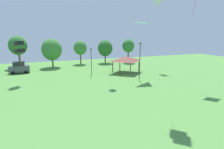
{
  "coord_description": "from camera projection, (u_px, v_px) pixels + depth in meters",
  "views": [
    {
      "loc": [
        -3.38,
        2.84,
        8.23
      ],
      "look_at": [
        0.95,
        14.04,
        5.46
      ],
      "focal_mm": 28.0,
      "sensor_mm": 36.0,
      "label": 1
    }
  ],
  "objects": [
    {
      "name": "kite_flying_8",
      "position": [
        19.0,
        47.0,
        28.85
      ],
      "size": [
        1.62,
        1.63,
        4.52
      ],
      "color": "black"
    },
    {
      "name": "treeline_tree_4",
      "position": [
        80.0,
        48.0,
        48.77
      ],
      "size": [
        3.62,
        3.62,
        6.54
      ],
      "color": "brown",
      "rests_on": "ground"
    },
    {
      "name": "treeline_tree_2",
      "position": [
        18.0,
        46.0,
        42.88
      ],
      "size": [
        4.26,
        4.26,
        7.91
      ],
      "color": "brown",
      "rests_on": "ground"
    },
    {
      "name": "treeline_tree_6",
      "position": [
        128.0,
        46.0,
        51.23
      ],
      "size": [
        3.52,
        3.52,
        6.88
      ],
      "color": "brown",
      "rests_on": "ground"
    },
    {
      "name": "park_pavilion",
      "position": [
        126.0,
        59.0,
        37.9
      ],
      "size": [
        5.75,
        5.16,
        3.6
      ],
      "color": "brown",
      "rests_on": "ground"
    },
    {
      "name": "kite_flying_0",
      "position": [
        149.0,
        30.0,
        30.93
      ],
      "size": [
        3.76,
        3.35,
        0.43
      ],
      "color": "green"
    },
    {
      "name": "treeline_tree_3",
      "position": [
        52.0,
        50.0,
        43.8
      ],
      "size": [
        4.94,
        4.94,
        7.22
      ],
      "color": "brown",
      "rests_on": "ground"
    },
    {
      "name": "light_post_2",
      "position": [
        140.0,
        60.0,
        31.0
      ],
      "size": [
        0.36,
        0.2,
        6.83
      ],
      "color": "#2D2D33",
      "rests_on": "ground"
    },
    {
      "name": "kite_flying_5",
      "position": [
        158.0,
        0.0,
        39.92
      ],
      "size": [
        1.2,
        2.39,
        2.59
      ],
      "color": "white"
    },
    {
      "name": "parked_car_second_from_left",
      "position": [
        19.0,
        68.0,
        37.67
      ],
      "size": [
        4.02,
        1.99,
        2.52
      ],
      "rotation": [
        0.0,
        0.0,
        -0.0
      ],
      "color": "#4C5156",
      "rests_on": "ground"
    },
    {
      "name": "treeline_tree_5",
      "position": [
        105.0,
        48.0,
        50.51
      ],
      "size": [
        4.25,
        4.25,
        6.64
      ],
      "color": "brown",
      "rests_on": "ground"
    },
    {
      "name": "light_post_0",
      "position": [
        91.0,
        60.0,
        35.73
      ],
      "size": [
        0.36,
        0.2,
        5.52
      ],
      "color": "#2D2D33",
      "rests_on": "ground"
    }
  ]
}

